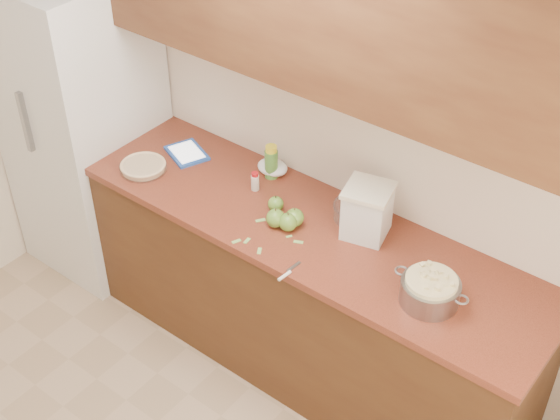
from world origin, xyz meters
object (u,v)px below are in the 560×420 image
Objects in this scene: flour_canister at (367,211)px; tablet at (187,153)px; pie at (143,167)px; colander at (430,291)px.

flour_canister reaches higher than tablet.
pie is 0.89× the size of tablet.
pie is at bearing -166.93° from flour_canister.
colander is at bearing 15.49° from tablet.
pie is 1.22m from flour_canister.
flour_canister is at bearing 23.87° from tablet.
pie is 0.72× the size of colander.
tablet is at bearing -178.30° from flour_canister.
flour_canister is (1.18, 0.27, 0.11)m from pie.
colander reaches higher than pie.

